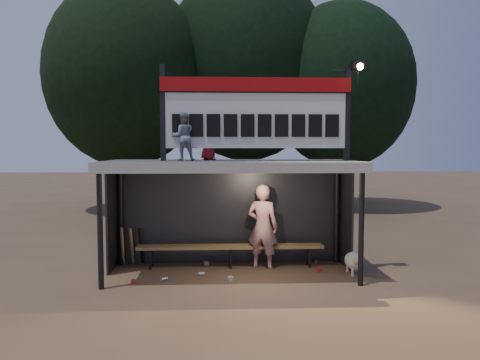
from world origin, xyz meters
The scene contains 13 objects.
ground centered at (0.00, 0.00, 0.00)m, with size 80.00×80.00×0.00m, color brown.
player centered at (0.68, 0.42, 0.90)m, with size 0.66×0.43×1.81m, color white.
child_a centered at (-0.94, -0.09, 2.79)m, with size 0.46×0.36×0.95m, color gray.
child_b centered at (-0.45, 0.26, 2.74)m, with size 0.41×0.27×0.84m, color maroon.
dugout_shelter centered at (0.00, 0.24, 1.85)m, with size 5.10×2.08×2.32m.
scoreboard_assembly centered at (0.56, -0.01, 3.32)m, with size 4.10×0.27×1.99m.
bench centered at (0.00, 0.55, 0.43)m, with size 4.00×0.35×0.48m.
tree_left centered at (-4.00, 10.00, 5.51)m, with size 6.46×6.46×9.27m.
tree_mid centered at (1.00, 11.50, 6.17)m, with size 7.22×7.22×10.36m.
tree_right centered at (5.00, 10.50, 5.19)m, with size 6.08×6.08×8.72m.
dog centered at (2.51, -0.14, 0.28)m, with size 0.36×0.81×0.49m.
bats centered at (-2.16, 0.82, 0.43)m, with size 0.48×0.33×0.84m.
litter centered at (-0.09, 0.02, 0.04)m, with size 3.87×1.55×0.08m.
Camera 1 is at (-0.25, -9.39, 2.59)m, focal length 35.00 mm.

